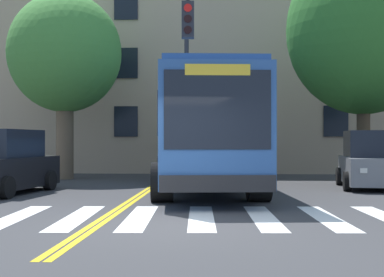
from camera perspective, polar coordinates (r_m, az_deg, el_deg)
ground_plane at (r=9.76m, az=-2.09°, el=-9.28°), size 120.00×120.00×0.00m
crosswalk at (r=10.75m, az=1.00°, el=-8.42°), size 13.03×4.13×0.01m
lane_line_yellow_inner at (r=24.79m, az=-2.28°, el=-3.75°), size 0.12×36.00×0.01m
lane_line_yellow_outer at (r=24.78m, az=-1.91°, el=-3.75°), size 0.12×36.00×0.01m
city_bus at (r=16.74m, az=1.15°, el=0.94°), size 3.71×11.04×3.43m
car_black_near_lane at (r=16.38m, az=-19.63°, el=-2.60°), size 2.37×4.31×1.85m
car_grey_far_lane at (r=18.08m, az=18.70°, el=-2.40°), size 2.35×3.79×1.85m
traffic_light_overhead at (r=17.28m, az=-0.54°, el=8.01°), size 0.58×4.53×5.91m
street_tree_curbside_large at (r=20.30m, az=17.81°, el=10.97°), size 7.06×6.98×8.50m
street_tree_curbside_small at (r=22.16m, az=-13.41°, el=8.75°), size 6.01×6.22×7.40m
building_facade at (r=29.35m, az=3.91°, el=6.24°), size 35.88×9.60×9.65m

